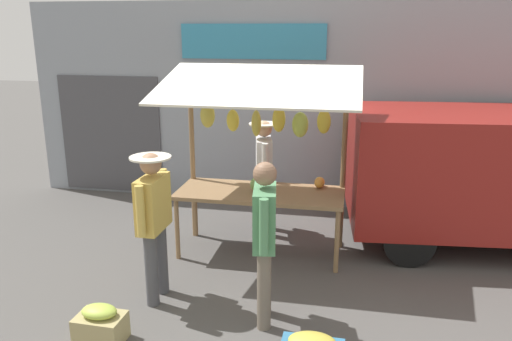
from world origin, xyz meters
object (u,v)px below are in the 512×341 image
at_px(market_stall, 262,140).
at_px(shopper_in_grey_tee, 154,215).
at_px(vendor_with_sunhat, 264,167).
at_px(shopper_in_striped_shirt, 265,231).
at_px(parked_van, 503,168).
at_px(produce_crate_side, 100,325).

distance_m(market_stall, shopper_in_grey_tee, 1.83).
distance_m(vendor_with_sunhat, shopper_in_striped_shirt, 2.42).
relative_size(shopper_in_striped_shirt, parked_van, 0.38).
distance_m(shopper_in_grey_tee, parked_van, 4.74).
xyz_separation_m(vendor_with_sunhat, parked_van, (-3.29, -0.19, 0.12)).
height_order(market_stall, vendor_with_sunhat, market_stall).
height_order(shopper_in_striped_shirt, produce_crate_side, shopper_in_striped_shirt).
bearing_deg(parked_van, produce_crate_side, 31.49).
distance_m(vendor_with_sunhat, shopper_in_grey_tee, 2.32).
height_order(shopper_in_grey_tee, produce_crate_side, shopper_in_grey_tee).
xyz_separation_m(parked_van, produce_crate_side, (4.35, 3.25, -0.94)).
bearing_deg(shopper_in_grey_tee, produce_crate_side, 166.20).
xyz_separation_m(market_stall, shopper_in_grey_tee, (0.93, 1.48, -0.55)).
height_order(market_stall, produce_crate_side, market_stall).
bearing_deg(parked_van, market_stall, 10.21).
bearing_deg(market_stall, produce_crate_side, 63.79).
bearing_deg(produce_crate_side, parked_van, -143.29).
relative_size(market_stall, shopper_in_striped_shirt, 1.45).
bearing_deg(produce_crate_side, shopper_in_striped_shirt, -155.88).
bearing_deg(shopper_in_striped_shirt, parked_van, -56.62).
height_order(shopper_in_striped_shirt, parked_van, parked_van).
bearing_deg(vendor_with_sunhat, shopper_in_striped_shirt, -2.49).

